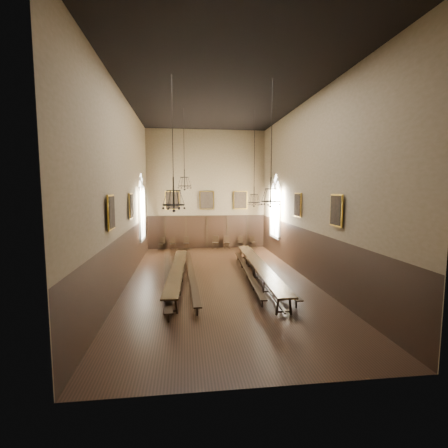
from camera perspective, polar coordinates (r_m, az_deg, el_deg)
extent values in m
cube|color=black|center=(16.59, -0.88, -9.80)|extent=(9.00, 18.00, 0.02)
cube|color=black|center=(16.56, -0.93, 21.78)|extent=(9.00, 18.00, 0.02)
cube|color=#766249|center=(24.93, -3.09, 6.04)|extent=(9.00, 0.02, 9.00)
cube|color=#766249|center=(7.05, 6.82, 5.67)|extent=(9.00, 0.02, 9.00)
cube|color=#766249|center=(16.11, -17.15, 5.70)|extent=(0.02, 18.00, 9.00)
cube|color=#766249|center=(17.02, 14.45, 5.79)|extent=(0.02, 18.00, 9.00)
cube|color=black|center=(16.19, -8.23, -7.74)|extent=(0.99, 9.15, 0.06)
cube|color=black|center=(16.55, 6.11, -7.07)|extent=(1.04, 10.41, 0.07)
cube|color=black|center=(16.22, -9.87, -8.60)|extent=(0.89, 10.47, 0.05)
cube|color=black|center=(16.47, -5.76, -8.39)|extent=(0.55, 9.99, 0.05)
cube|color=black|center=(16.89, 4.08, -8.12)|extent=(0.76, 9.16, 0.05)
cube|color=black|center=(17.03, 7.36, -7.98)|extent=(0.47, 9.55, 0.05)
cube|color=black|center=(24.80, -10.92, -3.49)|extent=(0.52, 0.52, 0.05)
cube|color=black|center=(24.94, -10.90, -2.87)|extent=(0.40, 0.17, 0.49)
cube|color=black|center=(24.81, -8.99, -3.47)|extent=(0.47, 0.47, 0.05)
cube|color=black|center=(24.94, -8.99, -2.87)|extent=(0.40, 0.11, 0.48)
cube|color=black|center=(24.75, -6.62, -3.41)|extent=(0.43, 0.43, 0.05)
cube|color=black|center=(24.89, -6.63, -2.77)|extent=(0.42, 0.05, 0.50)
cube|color=black|center=(24.82, -1.55, -3.30)|extent=(0.56, 0.56, 0.05)
cube|color=black|center=(24.96, -1.59, -2.63)|extent=(0.43, 0.18, 0.53)
cube|color=black|center=(24.88, 0.50, -3.32)|extent=(0.43, 0.43, 0.05)
cube|color=black|center=(25.02, 0.45, -2.68)|extent=(0.42, 0.05, 0.50)
cube|color=black|center=(25.16, 2.90, -3.24)|extent=(0.48, 0.48, 0.05)
cube|color=black|center=(25.29, 2.83, -2.62)|extent=(0.42, 0.11, 0.49)
cube|color=black|center=(25.32, 5.14, -3.21)|extent=(0.51, 0.51, 0.05)
cube|color=black|center=(25.45, 5.06, -2.61)|extent=(0.40, 0.15, 0.49)
cylinder|color=black|center=(18.78, -7.06, 14.61)|extent=(0.03, 0.03, 3.35)
torus|color=black|center=(18.57, -6.96, 6.65)|extent=(0.75, 0.75, 0.04)
torus|color=black|center=(18.58, -6.97, 8.15)|extent=(0.48, 0.48, 0.04)
cylinder|color=black|center=(18.58, -6.97, 7.88)|extent=(0.05, 0.05, 1.06)
cylinder|color=black|center=(19.14, 5.39, 13.02)|extent=(0.03, 0.03, 4.31)
torus|color=black|center=(19.02, 5.29, 3.76)|extent=(0.75, 0.75, 0.04)
torus|color=black|center=(19.00, 5.31, 5.22)|extent=(0.48, 0.48, 0.04)
cylinder|color=black|center=(19.00, 5.30, 4.96)|extent=(0.05, 0.05, 1.06)
cylinder|color=black|center=(13.54, -9.06, 16.57)|extent=(0.03, 0.03, 3.97)
torus|color=black|center=(13.33, -8.83, 3.35)|extent=(0.91, 0.91, 0.05)
torus|color=black|center=(13.31, -8.87, 5.86)|extent=(0.58, 0.58, 0.04)
cylinder|color=black|center=(13.31, -8.86, 5.41)|extent=(0.06, 0.06, 1.28)
cylinder|color=black|center=(13.95, 8.40, 16.27)|extent=(0.03, 0.03, 3.96)
torus|color=black|center=(13.74, 8.20, 3.96)|extent=(0.81, 0.81, 0.05)
torus|color=black|center=(13.73, 8.23, 6.14)|extent=(0.51, 0.51, 0.04)
cylinder|color=black|center=(13.73, 8.23, 5.74)|extent=(0.06, 0.06, 1.14)
cube|color=gold|center=(24.77, -9.08, 4.12)|extent=(1.10, 0.12, 1.40)
cube|color=black|center=(24.77, -9.08, 4.12)|extent=(0.98, 0.02, 1.28)
cube|color=gold|center=(24.81, -3.06, 4.19)|extent=(1.10, 0.12, 1.40)
cube|color=black|center=(24.81, -3.06, 4.19)|extent=(0.98, 0.02, 1.28)
cube|color=gold|center=(25.12, 2.89, 4.21)|extent=(1.10, 0.12, 1.40)
cube|color=black|center=(25.12, 2.89, 4.21)|extent=(0.98, 0.02, 1.28)
cube|color=gold|center=(17.10, -16.04, 3.06)|extent=(0.12, 1.00, 1.30)
cube|color=black|center=(17.10, -16.04, 3.06)|extent=(0.02, 0.88, 1.18)
cube|color=gold|center=(12.68, -19.24, 1.96)|extent=(0.12, 1.00, 1.30)
cube|color=black|center=(12.68, -19.24, 1.96)|extent=(0.02, 0.88, 1.18)
cube|color=gold|center=(17.93, 12.83, 3.28)|extent=(0.12, 1.00, 1.30)
cube|color=black|center=(17.93, 12.83, 3.28)|extent=(0.02, 0.88, 1.18)
cube|color=gold|center=(13.79, 19.14, 2.27)|extent=(0.12, 1.00, 1.30)
cube|color=black|center=(13.79, 19.14, 2.27)|extent=(0.02, 0.88, 1.18)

